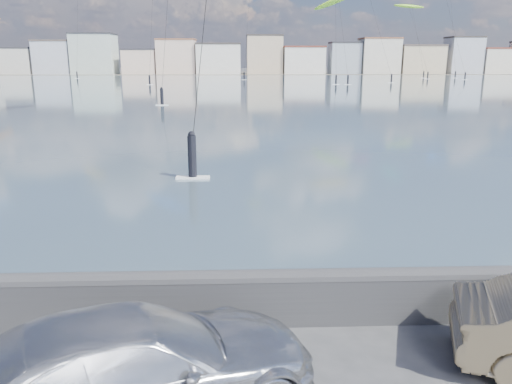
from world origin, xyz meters
TOP-DOWN VIEW (x-y plane):
  - bay_water at (0.00, 91.50)m, footprint 500.00×177.00m
  - far_shore_strip at (0.00, 200.00)m, footprint 500.00×60.00m
  - seawall at (0.00, 2.70)m, footprint 400.00×0.36m
  - far_buildings at (1.31, 186.00)m, footprint 240.79×13.26m
  - car_silver at (-0.80, 0.29)m, footprint 5.59×3.83m
  - kitesurfer_9 at (50.58, 145.33)m, footprint 10.03×16.88m
  - kitesurfer_11 at (21.84, 106.58)m, footprint 9.91×9.80m

SIDE VIEW (x-z plane):
  - bay_water at x=0.00m, z-range 0.01..0.01m
  - far_shore_strip at x=0.00m, z-range 0.01..0.01m
  - seawall at x=0.00m, z-range 0.04..1.12m
  - car_silver at x=-0.80m, z-range 0.00..1.50m
  - far_buildings at x=1.31m, z-range -1.27..13.33m
  - kitesurfer_11 at x=21.84m, z-range 7.20..26.74m
  - kitesurfer_9 at x=50.58m, z-range 9.41..30.25m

